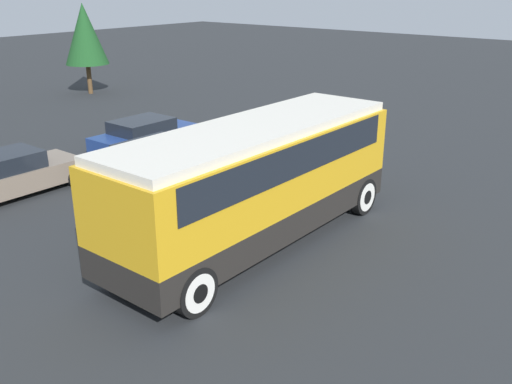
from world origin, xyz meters
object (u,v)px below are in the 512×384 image
Objects in this scene: parked_car_mid at (6,176)px; parked_car_far at (145,135)px; tour_bus at (258,173)px; parked_car_near at (156,162)px.

parked_car_mid is 1.04× the size of parked_car_far.
tour_bus reaches higher than parked_car_near.
parked_car_far is at bearing 66.75° from tour_bus.
parked_car_mid reaches higher than parked_car_far.
tour_bus reaches higher than parked_car_far.
parked_car_near is 4.80m from parked_car_mid.
parked_car_near is at bearing -34.73° from parked_car_mid.
parked_car_mid is (-3.95, 2.74, -0.02)m from parked_car_near.
parked_car_mid is (-2.43, 8.44, -1.24)m from tour_bus.
parked_car_far is at bearing 5.73° from parked_car_mid.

